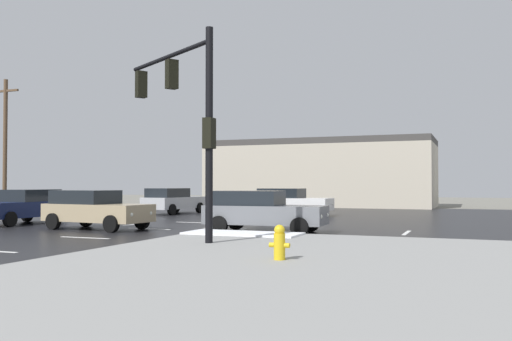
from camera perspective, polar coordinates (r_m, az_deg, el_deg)
ground_plane at (r=24.75m, az=-8.49°, el=-5.69°), size 120.00×120.00×0.00m
road_asphalt at (r=24.75m, az=-8.49°, el=-5.67°), size 44.00×44.00×0.02m
sidewalk_corner at (r=9.53m, az=19.44°, el=-12.12°), size 18.00×18.00×0.14m
snow_strip_curbside at (r=18.93m, az=-1.40°, el=-6.52°), size 4.00×1.60×0.06m
lane_markings at (r=22.96m, az=-7.60°, el=-5.98°), size 36.15×36.15×0.01m
traffic_signal_mast at (r=17.49m, az=-7.29°, el=6.76°), size 4.53×2.89×6.33m
fire_hydrant at (r=12.57m, az=2.44°, el=-7.42°), size 0.48×0.26×0.79m
strip_building_background at (r=47.04m, az=6.73°, el=-0.30°), size 18.50×8.00×5.52m
sedan_navy at (r=27.69m, az=-23.04°, el=-3.37°), size 2.20×4.61×1.58m
sedan_tan at (r=23.39m, az=-16.36°, el=-3.81°), size 4.67×2.39×1.58m
sedan_grey at (r=20.86m, az=0.54°, el=-4.16°), size 4.61×2.22×1.58m
sedan_silver at (r=34.48m, az=-8.64°, el=-3.06°), size 2.31×4.64×1.58m
sedan_white at (r=32.17m, az=3.50°, el=-3.19°), size 4.60×2.19×1.58m
utility_pole_far at (r=41.90m, az=-24.52°, el=2.71°), size 2.20×0.28×9.12m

